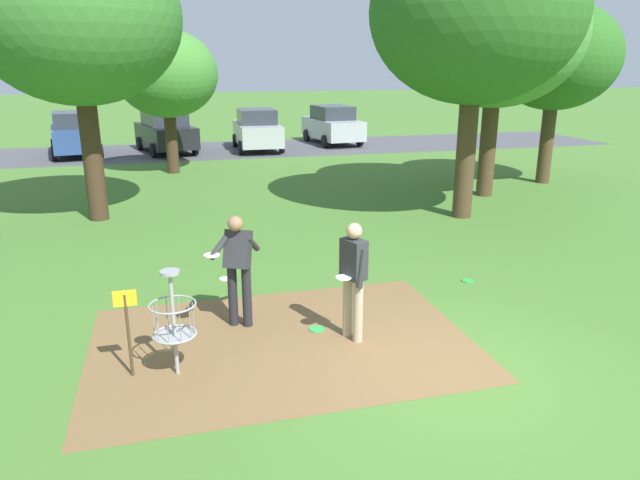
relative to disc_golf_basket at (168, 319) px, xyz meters
name	(u,v)px	position (x,y,z in m)	size (l,w,h in m)	color
ground_plane	(450,373)	(3.41, -0.89, -0.75)	(160.00, 160.00, 0.00)	#47752D
dirt_tee_pad	(282,342)	(1.51, 0.48, -0.75)	(5.26, 3.64, 0.01)	brown
disc_golf_basket	(168,319)	(0.00, 0.00, 0.00)	(0.98, 0.58, 1.39)	#9E9EA3
player_foreground_watching	(238,264)	(1.01, 1.20, 0.23)	(0.89, 0.88, 1.71)	#232328
player_throwing	(353,275)	(2.50, 0.36, 0.21)	(0.45, 0.49, 1.71)	tan
frisbee_near_basket	(225,279)	(0.99, 3.22, -0.74)	(0.21, 0.21, 0.02)	white
frisbee_by_tee	(317,329)	(2.09, 0.76, -0.74)	(0.23, 0.23, 0.02)	green
frisbee_mid_grass	(468,281)	(5.23, 1.98, -0.74)	(0.21, 0.21, 0.02)	green
tree_near_left	(476,13)	(7.36, 6.23, 4.17)	(5.01, 5.01, 7.07)	#4C3823
tree_mid_left	(497,33)	(9.25, 8.37, 3.84)	(4.82, 4.82, 6.66)	#4C3823
tree_mid_center	(167,74)	(0.32, 14.61, 2.68)	(3.51, 3.51, 4.95)	#422D1E
tree_mid_right	(76,17)	(-1.65, 8.35, 4.06)	(4.78, 4.78, 6.87)	#422D1E
tree_far_left	(556,57)	(12.14, 9.62, 3.22)	(3.88, 3.88, 5.65)	#4C3823
parking_lot_strip	(240,149)	(3.41, 20.09, -0.75)	(36.00, 6.00, 0.01)	#4C4C51
parked_car_leftmost	(75,134)	(-3.65, 20.07, 0.17)	(2.48, 4.44, 1.84)	#2D4784
parked_car_center_left	(165,131)	(0.13, 19.97, 0.17)	(2.79, 4.52, 1.84)	black
parked_car_center_right	(257,130)	(4.18, 19.69, 0.17)	(2.04, 4.24, 1.84)	#B2B7BC
parked_car_rightmost	(332,125)	(8.11, 20.88, 0.17)	(2.29, 4.36, 1.84)	#B2B7BC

